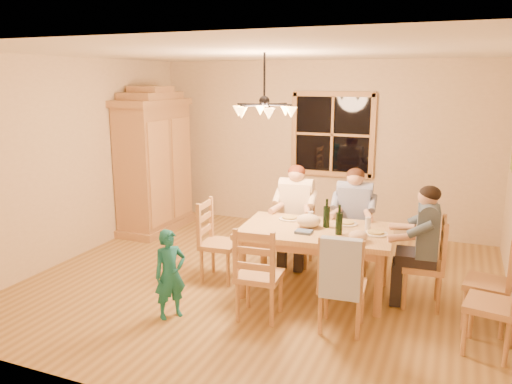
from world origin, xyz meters
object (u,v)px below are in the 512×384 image
at_px(chair_end_right, 422,279).
at_px(chair_spare_front, 489,321).
at_px(chair_far_right, 352,248).
at_px(chair_end_left, 220,256).
at_px(chair_near_left, 259,289).
at_px(chair_spare_back, 487,298).
at_px(chandelier, 264,109).
at_px(adult_woman, 296,203).
at_px(adult_slate_man, 426,231).
at_px(adult_plaid_man, 354,207).
at_px(child, 170,274).
at_px(armoire, 155,165).
at_px(wine_bottle_b, 339,220).
at_px(chair_near_right, 342,300).
at_px(chair_far_left, 295,242).
at_px(dining_table, 316,237).
at_px(wine_bottle_a, 327,213).

height_order(chair_end_right, chair_spare_front, same).
distance_m(chair_far_right, chair_end_left, 1.70).
relative_size(chair_near_left, chair_spare_back, 1.00).
relative_size(chandelier, adult_woman, 0.88).
relative_size(chair_end_left, adult_slate_man, 1.13).
xyz_separation_m(adult_woman, adult_plaid_man, (0.75, 0.06, 0.00)).
relative_size(chair_end_right, child, 1.06).
height_order(chandelier, armoire, chandelier).
height_order(chair_far_right, wine_bottle_b, wine_bottle_b).
relative_size(chair_far_right, chair_near_right, 1.00).
distance_m(chair_far_right, chair_spare_back, 1.83).
bearing_deg(chair_near_left, chair_near_right, -0.00).
bearing_deg(chandelier, chair_far_left, 76.96).
bearing_deg(chair_end_left, chair_near_right, 63.43).
distance_m(chair_far_left, chair_end_right, 1.78).
height_order(chair_far_left, adult_plaid_man, adult_plaid_man).
relative_size(chair_near_right, wine_bottle_b, 3.00).
bearing_deg(chair_spare_back, child, 118.25).
distance_m(adult_plaid_man, chair_spare_back, 1.91).
height_order(dining_table, chair_near_right, chair_near_right).
xyz_separation_m(wine_bottle_b, child, (-1.49, -1.06, -0.46)).
height_order(chair_end_left, chair_spare_back, same).
relative_size(chair_near_right, child, 1.06).
bearing_deg(chair_near_left, dining_table, 62.10).
bearing_deg(dining_table, wine_bottle_b, -21.18).
relative_size(wine_bottle_b, chair_spare_front, 0.33).
bearing_deg(wine_bottle_a, adult_woman, 131.09).
relative_size(chair_far_left, chair_end_left, 1.00).
relative_size(armoire, wine_bottle_a, 6.97).
bearing_deg(chair_near_right, chair_far_left, 117.90).
distance_m(chair_near_right, adult_slate_man, 1.22).
bearing_deg(armoire, chair_end_right, -17.44).
bearing_deg(wine_bottle_b, chair_near_left, -131.84).
height_order(wine_bottle_a, chair_spare_front, wine_bottle_a).
bearing_deg(chair_far_left, chair_far_right, -180.00).
xyz_separation_m(armoire, wine_bottle_b, (3.36, -1.54, -0.13)).
distance_m(armoire, chair_spare_back, 5.18).
bearing_deg(chair_near_right, wine_bottle_b, 102.45).
xyz_separation_m(adult_woman, adult_slate_man, (1.65, -0.67, 0.00)).
xyz_separation_m(chandelier, chair_end_left, (-0.52, -0.14, -1.77)).
height_order(dining_table, chair_near_left, chair_near_left).
bearing_deg(chair_end_left, adult_woman, 136.74).
bearing_deg(chair_far_right, chandelier, 35.82).
xyz_separation_m(chair_far_left, adult_slate_man, (1.65, -0.67, 0.54)).
distance_m(chair_end_right, adult_plaid_man, 1.28).
bearing_deg(chair_far_right, chair_far_left, 0.00).
height_order(chair_near_left, chair_spare_back, same).
bearing_deg(adult_woman, dining_table, 117.90).
relative_size(chair_far_left, wine_bottle_b, 3.00).
xyz_separation_m(dining_table, chair_spare_back, (1.80, -0.18, -0.35)).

